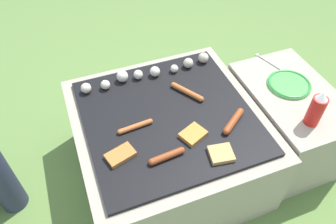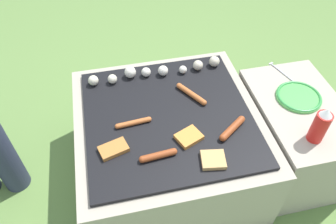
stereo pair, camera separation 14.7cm
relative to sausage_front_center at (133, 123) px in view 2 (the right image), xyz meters
The scene contains 14 objects.
ground_plane 0.47m from the sausage_front_center, ahead, with size 14.00×14.00×0.00m, color #608442.
grill 0.28m from the sausage_front_center, ahead, with size 0.85×0.85×0.43m.
side_ledge 0.83m from the sausage_front_center, ahead, with size 0.39×0.62×0.43m.
sausage_front_center is the anchor object (origin of this frame).
sausage_back_right 0.21m from the sausage_front_center, 70.02° to the right, with size 0.16×0.04×0.03m.
sausage_back_left 0.32m from the sausage_front_center, 21.98° to the left, with size 0.11×0.16×0.03m.
sausage_front_right 0.43m from the sausage_front_center, 17.33° to the right, with size 0.15×0.11×0.03m.
bread_slice_center 0.25m from the sausage_front_center, 30.69° to the right, with size 0.13×0.12×0.02m.
bread_slice_left 0.39m from the sausage_front_center, 42.98° to the right, with size 0.11×0.10×0.02m.
bread_slice_right 0.16m from the sausage_front_center, 129.23° to the right, with size 0.13×0.10×0.02m.
mushroom_row 0.35m from the sausage_front_center, 61.96° to the left, with size 0.68×0.08×0.06m.
plate_colorful 0.79m from the sausage_front_center, ahead, with size 0.21×0.21×0.02m.
condiment_bottle 0.78m from the sausage_front_center, 18.37° to the right, with size 0.06×0.06×0.18m.
fork_utensil 0.82m from the sausage_front_center, 12.14° to the left, with size 0.08×0.21×0.01m.
Camera 2 is at (-0.22, -0.98, 1.52)m, focal length 35.00 mm.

